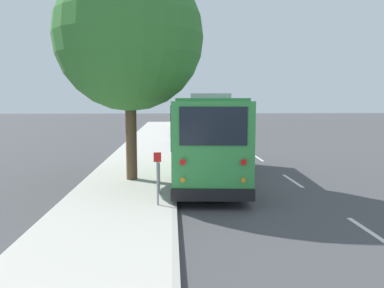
{
  "coord_description": "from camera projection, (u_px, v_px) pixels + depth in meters",
  "views": [
    {
      "loc": [
        -14.12,
        2.02,
        3.19
      ],
      "look_at": [
        2.11,
        1.13,
        1.3
      ],
      "focal_mm": 35.0,
      "sensor_mm": 36.0,
      "label": 1
    }
  ],
  "objects": [
    {
      "name": "sign_post_near",
      "position": [
        158.0,
        178.0,
        10.86
      ],
      "size": [
        0.06,
        0.22,
        1.56
      ],
      "color": "gray",
      "rests_on": "sidewalk_slab"
    },
    {
      "name": "shuttle_bus",
      "position": [
        209.0,
        134.0,
        15.0
      ],
      "size": [
        9.04,
        3.06,
        3.43
      ],
      "rotation": [
        0.0,
        0.0,
        -0.07
      ],
      "color": "green",
      "rests_on": "ground"
    },
    {
      "name": "parked_sedan_tan",
      "position": [
        180.0,
        122.0,
        46.59
      ],
      "size": [
        4.44,
        1.8,
        1.26
      ],
      "rotation": [
        0.0,
        0.0,
        0.01
      ],
      "color": "tan",
      "rests_on": "ground"
    },
    {
      "name": "parked_sedan_silver",
      "position": [
        180.0,
        119.0,
        52.01
      ],
      "size": [
        4.32,
        1.99,
        1.31
      ],
      "rotation": [
        0.0,
        0.0,
        -0.07
      ],
      "color": "#A8AAAF",
      "rests_on": "ground"
    },
    {
      "name": "sidewalk_slab",
      "position": [
        127.0,
        183.0,
        14.27
      ],
      "size": [
        80.0,
        3.4,
        0.15
      ],
      "primitive_type": "cube",
      "color": "beige",
      "rests_on": "ground"
    },
    {
      "name": "street_tree",
      "position": [
        130.0,
        27.0,
        14.04
      ],
      "size": [
        5.54,
        5.54,
        9.01
      ],
      "color": "brown",
      "rests_on": "sidewalk_slab"
    },
    {
      "name": "ground_plane",
      "position": [
        224.0,
        183.0,
        14.48
      ],
      "size": [
        160.0,
        160.0,
        0.0
      ],
      "primitive_type": "plane",
      "color": "#474749"
    },
    {
      "name": "lane_stripe_behind",
      "position": [
        372.0,
        233.0,
        9.01
      ],
      "size": [
        2.4,
        0.14,
        0.01
      ],
      "primitive_type": "cube",
      "color": "silver",
      "rests_on": "ground"
    },
    {
      "name": "curb_strip",
      "position": [
        174.0,
        182.0,
        14.36
      ],
      "size": [
        80.0,
        0.14,
        0.15
      ],
      "primitive_type": "cube",
      "color": "#AAA69D",
      "rests_on": "ground"
    },
    {
      "name": "lane_stripe_mid",
      "position": [
        292.0,
        181.0,
        14.96
      ],
      "size": [
        2.4,
        0.14,
        0.01
      ],
      "primitive_type": "cube",
      "color": "silver",
      "rests_on": "ground"
    },
    {
      "name": "lane_stripe_ahead",
      "position": [
        258.0,
        158.0,
        20.91
      ],
      "size": [
        2.4,
        0.14,
        0.01
      ],
      "primitive_type": "cube",
      "color": "silver",
      "rests_on": "ground"
    },
    {
      "name": "parked_sedan_black",
      "position": [
        182.0,
        125.0,
        39.92
      ],
      "size": [
        4.66,
        1.91,
        1.32
      ],
      "rotation": [
        0.0,
        0.0,
        0.03
      ],
      "color": "black",
      "rests_on": "ground"
    },
    {
      "name": "sign_post_far",
      "position": [
        159.0,
        178.0,
        12.19
      ],
      "size": [
        0.06,
        0.06,
        1.04
      ],
      "color": "gray",
      "rests_on": "sidewalk_slab"
    },
    {
      "name": "parked_sedan_navy",
      "position": [
        185.0,
        131.0,
        32.55
      ],
      "size": [
        4.55,
        1.82,
        1.29
      ],
      "rotation": [
        0.0,
        0.0,
        -0.04
      ],
      "color": "#19234C",
      "rests_on": "ground"
    },
    {
      "name": "parked_sedan_blue",
      "position": [
        187.0,
        138.0,
        25.71
      ],
      "size": [
        4.37,
        1.95,
        1.33
      ],
      "rotation": [
        0.0,
        0.0,
        0.08
      ],
      "color": "navy",
      "rests_on": "ground"
    }
  ]
}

